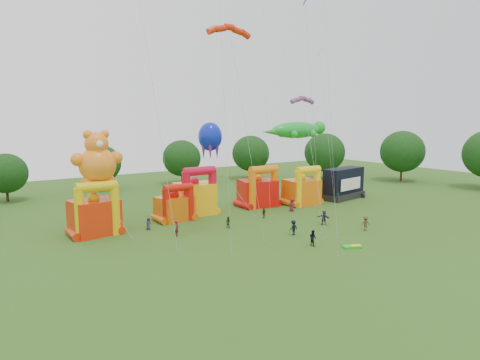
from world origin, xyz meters
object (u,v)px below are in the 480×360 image
octopus_kite (225,170)px  gecko_kite (299,139)px  spectator_4 (264,213)px  bouncy_castle_0 (95,214)px  stage_trailer (344,184)px  spectator_0 (148,224)px  bouncy_castle_2 (196,196)px  teddy_bear_kite (104,180)px

octopus_kite → gecko_kite: bearing=-4.7°
gecko_kite → spectator_4: size_ratio=8.73×
bouncy_castle_0 → spectator_4: (22.71, -4.52, -1.81)m
stage_trailer → spectator_4: size_ratio=5.83×
octopus_kite → spectator_0: (-14.57, -4.58, -5.52)m
bouncy_castle_2 → gecko_kite: bearing=-3.0°
bouncy_castle_0 → stage_trailer: size_ratio=0.74×
stage_trailer → octopus_kite: size_ratio=0.67×
teddy_bear_kite → spectator_4: (21.58, -4.03, -6.06)m
stage_trailer → spectator_0: 37.29m
teddy_bear_kite → gecko_kite: gecko_kite is taller
teddy_bear_kite → octopus_kite: (19.80, 3.72, -0.55)m
stage_trailer → gecko_kite: gecko_kite is taller
teddy_bear_kite → spectator_0: 8.05m
bouncy_castle_2 → teddy_bear_kite: (-14.49, -3.57, 4.08)m
bouncy_castle_2 → gecko_kite: 21.02m
spectator_0 → spectator_4: bearing=-21.9°
octopus_kite → spectator_0: octopus_kite is taller
teddy_bear_kite → octopus_kite: 20.15m
spectator_0 → octopus_kite: bearing=6.5°
octopus_kite → spectator_0: size_ratio=8.73×
bouncy_castle_0 → spectator_0: size_ratio=4.35×
teddy_bear_kite → gecko_kite: size_ratio=0.94×
teddy_bear_kite → stage_trailer: bearing=0.0°
stage_trailer → teddy_bear_kite: size_ratio=0.71×
bouncy_castle_2 → octopus_kite: octopus_kite is taller
gecko_kite → spectator_4: (-12.29, -6.60, -10.07)m
stage_trailer → bouncy_castle_0: bearing=179.4°
octopus_kite → spectator_0: bearing=-162.6°
spectator_4 → bouncy_castle_2: bearing=-70.1°
bouncy_castle_2 → spectator_0: (-9.27, -4.43, -1.99)m
octopus_kite → spectator_4: 9.68m
spectator_0 → stage_trailer: bearing=-9.6°
gecko_kite → stage_trailer: bearing=-16.5°
bouncy_castle_0 → octopus_kite: 21.50m
spectator_0 → spectator_4: spectator_4 is taller
bouncy_castle_2 → spectator_4: bouncy_castle_2 is taller
teddy_bear_kite → gecko_kite: bearing=4.3°
spectator_4 → bouncy_castle_0: bearing=-34.4°
bouncy_castle_2 → stage_trailer: (27.96, -3.55, -0.09)m
stage_trailer → spectator_0: (-37.23, -0.89, -1.89)m
bouncy_castle_0 → gecko_kite: gecko_kite is taller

